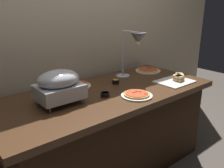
# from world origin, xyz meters

# --- Properties ---
(ground_plane) EXTENTS (8.00, 8.00, 0.00)m
(ground_plane) POSITION_xyz_m (0.00, 0.00, 0.00)
(ground_plane) COLOR #4C443D
(back_wall) EXTENTS (4.40, 0.04, 2.40)m
(back_wall) POSITION_xyz_m (0.00, 0.50, 1.20)
(back_wall) COLOR #C6B593
(back_wall) RESTS_ON ground_plane
(buffet_table) EXTENTS (1.90, 0.84, 0.76)m
(buffet_table) POSITION_xyz_m (0.00, 0.00, 0.39)
(buffet_table) COLOR #422816
(buffet_table) RESTS_ON ground_plane
(chafing_dish) EXTENTS (0.32, 0.25, 0.25)m
(chafing_dish) POSITION_xyz_m (-0.42, 0.01, 0.90)
(chafing_dish) COLOR #B7BABF
(chafing_dish) RESTS_ON buffet_table
(heat_lamp) EXTENTS (0.15, 0.34, 0.46)m
(heat_lamp) POSITION_xyz_m (0.39, 0.07, 1.12)
(heat_lamp) COLOR #B7BABF
(heat_lamp) RESTS_ON buffet_table
(pizza_plate_front) EXTENTS (0.25, 0.25, 0.03)m
(pizza_plate_front) POSITION_xyz_m (0.11, -0.24, 0.77)
(pizza_plate_front) COLOR white
(pizza_plate_front) RESTS_ON buffet_table
(pizza_plate_center) EXTENTS (0.26, 0.26, 0.03)m
(pizza_plate_center) POSITION_xyz_m (-0.14, 0.26, 0.77)
(pizza_plate_center) COLOR white
(pizza_plate_center) RESTS_ON buffet_table
(pizza_plate_raised_stand) EXTENTS (0.27, 0.27, 0.03)m
(pizza_plate_raised_stand) POSITION_xyz_m (0.73, 0.20, 0.77)
(pizza_plate_raised_stand) COLOR white
(pizza_plate_raised_stand) RESTS_ON buffet_table
(sandwich_platter) EXTENTS (0.34, 0.26, 0.06)m
(sandwich_platter) POSITION_xyz_m (0.67, -0.21, 0.78)
(sandwich_platter) COLOR white
(sandwich_platter) RESTS_ON buffet_table
(sauce_cup_near) EXTENTS (0.07, 0.07, 0.04)m
(sauce_cup_near) POSITION_xyz_m (0.18, 0.10, 0.78)
(sauce_cup_near) COLOR black
(sauce_cup_near) RESTS_ON buffet_table
(sauce_cup_far) EXTENTS (0.07, 0.07, 0.03)m
(sauce_cup_far) POSITION_xyz_m (-0.09, -0.09, 0.78)
(sauce_cup_far) COLOR black
(sauce_cup_far) RESTS_ON buffet_table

